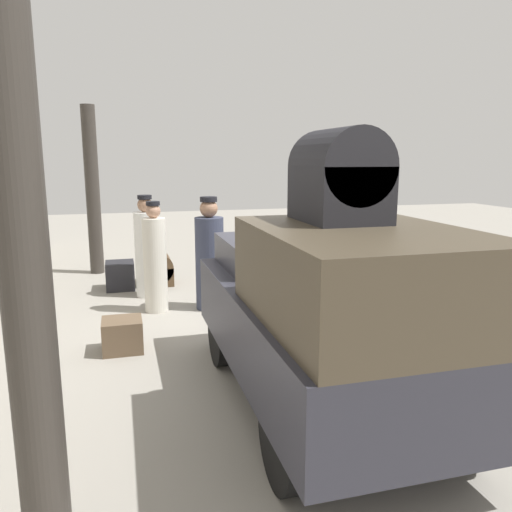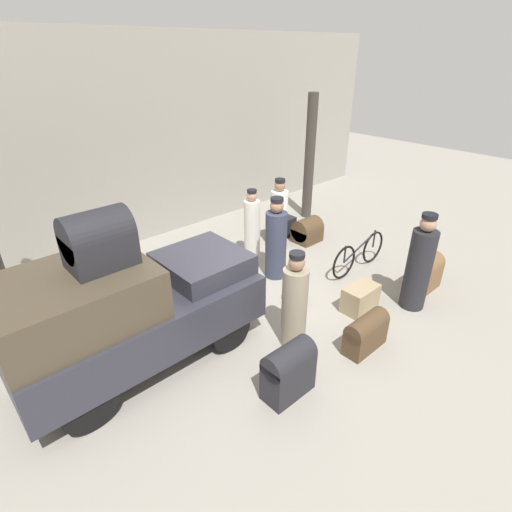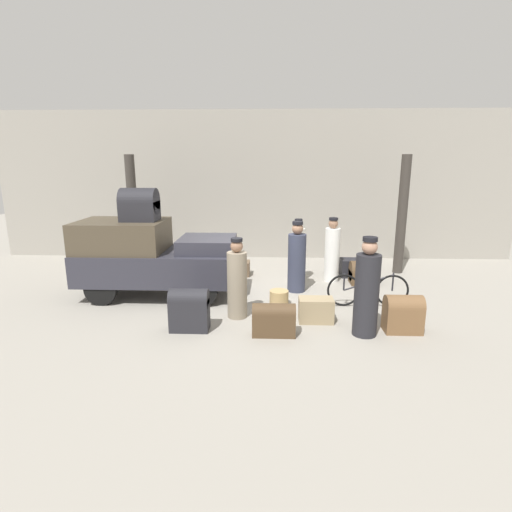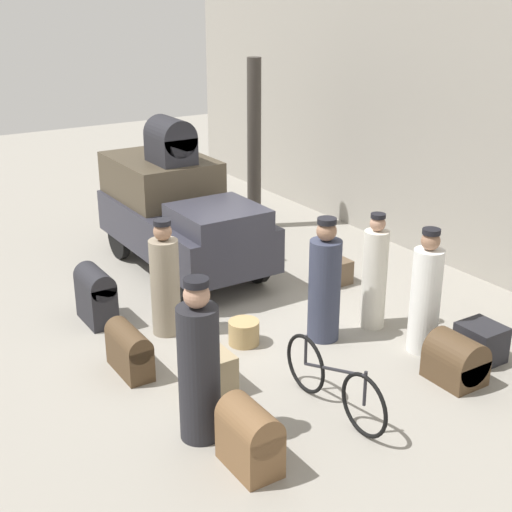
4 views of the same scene
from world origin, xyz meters
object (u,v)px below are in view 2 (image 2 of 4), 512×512
(bicycle, at_px, (359,254))
(porter_with_bicycle, at_px, (252,229))
(porter_lifting_near_truck, at_px, (276,242))
(trunk_large_brown, at_px, (289,369))
(porter_carrying_trunk, at_px, (294,304))
(trunk_barrel_dark, at_px, (307,231))
(trunk_umber_medium, at_px, (366,332))
(porter_standing_middle, at_px, (419,266))
(trunk_wicker_pale, at_px, (182,267))
(truck, at_px, (127,310))
(suitcase_small_leather, at_px, (282,226))
(trunk_on_truck_roof, at_px, (98,240))
(conductor_in_dark_uniform, at_px, (279,218))
(suitcase_black_upright, at_px, (360,298))
(suitcase_tan_flat, at_px, (426,272))
(wicker_basket, at_px, (296,296))

(bicycle, height_order, porter_with_bicycle, porter_with_bicycle)
(bicycle, bearing_deg, porter_lifting_near_truck, 145.78)
(trunk_large_brown, bearing_deg, porter_carrying_trunk, 39.47)
(trunk_barrel_dark, bearing_deg, bicycle, -98.98)
(porter_carrying_trunk, xyz_separation_m, trunk_umber_medium, (0.71, -0.84, -0.41))
(porter_standing_middle, bearing_deg, porter_with_bicycle, 107.21)
(porter_lifting_near_truck, bearing_deg, trunk_wicker_pale, 137.33)
(truck, xyz_separation_m, suitcase_small_leather, (4.82, 1.71, -0.70))
(trunk_on_truck_roof, bearing_deg, porter_lifting_near_truck, 6.90)
(conductor_in_dark_uniform, relative_size, suitcase_black_upright, 2.50)
(porter_standing_middle, height_order, porter_carrying_trunk, porter_standing_middle)
(porter_lifting_near_truck, height_order, suitcase_black_upright, porter_lifting_near_truck)
(suitcase_black_upright, distance_m, trunk_barrel_dark, 2.88)
(truck, distance_m, trunk_barrel_dark, 5.16)
(trunk_umber_medium, height_order, suitcase_tan_flat, suitcase_tan_flat)
(porter_lifting_near_truck, bearing_deg, suitcase_small_leather, 40.41)
(truck, distance_m, suitcase_tan_flat, 5.43)
(bicycle, distance_m, porter_carrying_trunk, 2.81)
(wicker_basket, distance_m, porter_carrying_trunk, 1.23)
(porter_carrying_trunk, relative_size, trunk_on_truck_roof, 2.04)
(truck, xyz_separation_m, trunk_umber_medium, (2.75, -2.08, -0.62))
(porter_lifting_near_truck, bearing_deg, conductor_in_dark_uniform, 42.08)
(porter_with_bicycle, bearing_deg, porter_lifting_near_truck, -95.39)
(wicker_basket, relative_size, porter_standing_middle, 0.23)
(suitcase_black_upright, bearing_deg, porter_carrying_trunk, 173.11)
(trunk_on_truck_roof, bearing_deg, truck, 0.00)
(suitcase_small_leather, bearing_deg, trunk_on_truck_roof, -161.13)
(suitcase_small_leather, height_order, trunk_barrel_dark, trunk_barrel_dark)
(porter_standing_middle, xyz_separation_m, porter_with_bicycle, (-0.99, 3.19, -0.06))
(truck, height_order, suitcase_black_upright, truck)
(porter_standing_middle, xyz_separation_m, porter_lifting_near_truck, (-1.06, 2.41, -0.05))
(porter_standing_middle, height_order, trunk_umber_medium, porter_standing_middle)
(suitcase_black_upright, height_order, suitcase_tan_flat, suitcase_tan_flat)
(bicycle, relative_size, suitcase_small_leather, 3.31)
(trunk_large_brown, distance_m, suitcase_small_leather, 5.11)
(wicker_basket, height_order, porter_standing_middle, porter_standing_middle)
(trunk_umber_medium, bearing_deg, conductor_in_dark_uniform, 66.02)
(trunk_large_brown, bearing_deg, porter_with_bicycle, 55.44)
(bicycle, relative_size, trunk_barrel_dark, 2.76)
(porter_lifting_near_truck, xyz_separation_m, trunk_large_brown, (-2.07, -2.33, -0.34))
(trunk_large_brown, xyz_separation_m, suitcase_tan_flat, (3.85, 0.08, -0.06))
(trunk_wicker_pale, height_order, trunk_large_brown, trunk_large_brown)
(trunk_wicker_pale, xyz_separation_m, trunk_barrel_dark, (3.09, -0.64, 0.07))
(truck, height_order, trunk_on_truck_roof, trunk_on_truck_roof)
(wicker_basket, height_order, trunk_barrel_dark, trunk_barrel_dark)
(suitcase_small_leather, distance_m, trunk_on_truck_roof, 5.60)
(trunk_wicker_pale, height_order, trunk_barrel_dark, trunk_barrel_dark)
(porter_standing_middle, xyz_separation_m, trunk_umber_medium, (-1.61, -0.09, -0.49))
(porter_carrying_trunk, bearing_deg, truck, 148.67)
(wicker_basket, distance_m, suitcase_black_upright, 1.12)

